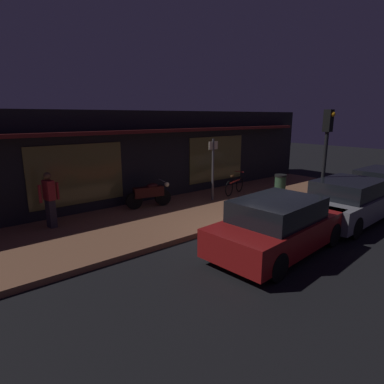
{
  "coord_description": "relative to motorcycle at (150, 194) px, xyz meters",
  "views": [
    {
      "loc": [
        -6.96,
        -5.56,
        3.4
      ],
      "look_at": [
        -0.4,
        2.4,
        0.95
      ],
      "focal_mm": 30.03,
      "sensor_mm": 36.0,
      "label": 1
    }
  ],
  "objects": [
    {
      "name": "traffic_light_pole",
      "position": [
        4.05,
        -4.38,
        1.83
      ],
      "size": [
        0.24,
        0.33,
        3.6
      ],
      "color": "black",
      "rests_on": "ground_plane"
    },
    {
      "name": "sidewalk_slab",
      "position": [
        0.96,
        -1.14,
        -0.57
      ],
      "size": [
        18.0,
        4.0,
        0.15
      ],
      "primitive_type": "cube",
      "color": "brown",
      "rests_on": "ground_plane"
    },
    {
      "name": "trash_bin",
      "position": [
        4.95,
        -2.09,
        -0.03
      ],
      "size": [
        0.48,
        0.48,
        0.93
      ],
      "color": "#2D4C33",
      "rests_on": "sidewalk_slab"
    },
    {
      "name": "sign_post",
      "position": [
        2.47,
        -0.7,
        0.86
      ],
      "size": [
        0.44,
        0.09,
        2.4
      ],
      "color": "#47474C",
      "rests_on": "sidewalk_slab"
    },
    {
      "name": "storefront_building",
      "position": [
        0.96,
        2.24,
        1.16
      ],
      "size": [
        18.0,
        3.3,
        3.6
      ],
      "color": "black",
      "rests_on": "ground_plane"
    },
    {
      "name": "person_photographer",
      "position": [
        -3.43,
        0.0,
        0.38
      ],
      "size": [
        0.62,
        0.41,
        1.67
      ],
      "color": "#28232D",
      "rests_on": "sidewalk_slab"
    },
    {
      "name": "parked_car_near",
      "position": [
        0.56,
        -5.18,
        0.06
      ],
      "size": [
        4.21,
        2.05,
        1.42
      ],
      "color": "black",
      "rests_on": "ground_plane"
    },
    {
      "name": "bicycle_parked",
      "position": [
        3.88,
        -0.56,
        -0.14
      ],
      "size": [
        1.6,
        0.59,
        0.91
      ],
      "color": "black",
      "rests_on": "sidewalk_slab"
    },
    {
      "name": "motorcycle",
      "position": [
        0.0,
        0.0,
        0.0
      ],
      "size": [
        1.69,
        0.63,
        0.97
      ],
      "color": "black",
      "rests_on": "sidewalk_slab"
    },
    {
      "name": "parked_car_far",
      "position": [
        4.31,
        -5.18,
        0.06
      ],
      "size": [
        4.15,
        1.89,
        1.42
      ],
      "color": "black",
      "rests_on": "ground_plane"
    },
    {
      "name": "ground_plane",
      "position": [
        0.96,
        -4.14,
        -0.65
      ],
      "size": [
        60.0,
        60.0,
        0.0
      ],
      "primitive_type": "plane",
      "color": "black"
    }
  ]
}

